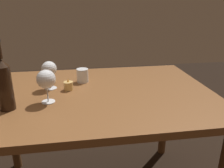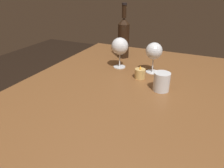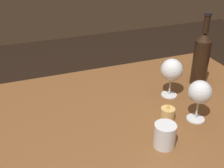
{
  "view_description": "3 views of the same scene",
  "coord_description": "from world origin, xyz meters",
  "views": [
    {
      "loc": [
        -0.08,
        -1.17,
        1.22
      ],
      "look_at": [
        0.09,
        -0.06,
        0.81
      ],
      "focal_mm": 37.02,
      "sensor_mm": 36.0,
      "label": 1
    },
    {
      "loc": [
        0.76,
        0.32,
        1.16
      ],
      "look_at": [
        0.08,
        0.01,
        0.8
      ],
      "focal_mm": 32.85,
      "sensor_mm": 36.0,
      "label": 2
    },
    {
      "loc": [
        0.36,
        0.81,
        1.38
      ],
      "look_at": [
        0.03,
        -0.07,
        0.86
      ],
      "focal_mm": 46.63,
      "sensor_mm": 36.0,
      "label": 3
    }
  ],
  "objects": [
    {
      "name": "dining_table",
      "position": [
        0.0,
        0.0,
        0.65
      ],
      "size": [
        1.3,
        0.9,
        0.74
      ],
      "color": "brown",
      "rests_on": "ground"
    },
    {
      "name": "wine_glass_right",
      "position": [
        -0.24,
        0.09,
        0.85
      ],
      "size": [
        0.08,
        0.08,
        0.16
      ],
      "color": "white",
      "rests_on": "dining_table"
    },
    {
      "name": "water_tumbler",
      "position": [
        -0.06,
        0.18,
        0.78
      ],
      "size": [
        0.07,
        0.07,
        0.08
      ],
      "color": "white",
      "rests_on": "dining_table"
    },
    {
      "name": "wine_bottle",
      "position": [
        -0.41,
        -0.14,
        0.87
      ],
      "size": [
        0.07,
        0.07,
        0.32
      ],
      "color": "black",
      "rests_on": "dining_table"
    },
    {
      "name": "votive_candle",
      "position": [
        -0.14,
        0.06,
        0.76
      ],
      "size": [
        0.05,
        0.05,
        0.07
      ],
      "color": "#DBB266",
      "rests_on": "dining_table"
    },
    {
      "name": "wine_glass_left",
      "position": [
        -0.24,
        -0.09,
        0.86
      ],
      "size": [
        0.09,
        0.09,
        0.17
      ],
      "color": "white",
      "rests_on": "dining_table"
    }
  ]
}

